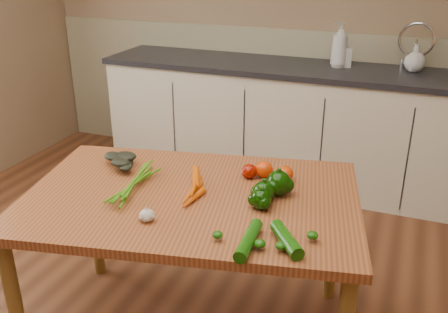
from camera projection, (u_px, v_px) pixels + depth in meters
room at (110, 82)px, 1.77m from camera, size 4.04×5.04×2.64m
counter_run at (294, 124)px, 3.74m from camera, size 2.84×0.64×1.14m
table at (192, 212)px, 2.11m from camera, size 1.53×1.15×0.74m
soap_bottle_a at (340, 45)px, 3.46m from camera, size 0.17×0.17×0.31m
soap_bottle_b at (345, 52)px, 3.48m from camera, size 0.11×0.11×0.20m
soap_bottle_c at (415, 58)px, 3.36m from camera, size 0.17×0.17×0.18m
carrot_bunch at (175, 184)px, 2.08m from camera, size 0.29×0.25×0.07m
leafy_greens at (123, 158)px, 2.30m from camera, size 0.20×0.18×0.10m
garlic_bulb at (147, 215)px, 1.87m from camera, size 0.06×0.06×0.05m
pepper_a at (264, 192)px, 2.00m from camera, size 0.09×0.09×0.09m
pepper_b at (278, 183)px, 2.05m from camera, size 0.10×0.10×0.10m
pepper_c at (261, 199)px, 1.95m from camera, size 0.08×0.08×0.08m
tomato_a at (249, 171)px, 2.21m from camera, size 0.07×0.07×0.06m
tomato_b at (264, 169)px, 2.22m from camera, size 0.08×0.08×0.07m
tomato_c at (285, 174)px, 2.18m from camera, size 0.07×0.07×0.07m
zucchini_a at (287, 239)px, 1.71m from camera, size 0.16×0.19×0.05m
zucchini_b at (249, 240)px, 1.71m from camera, size 0.06×0.23×0.05m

